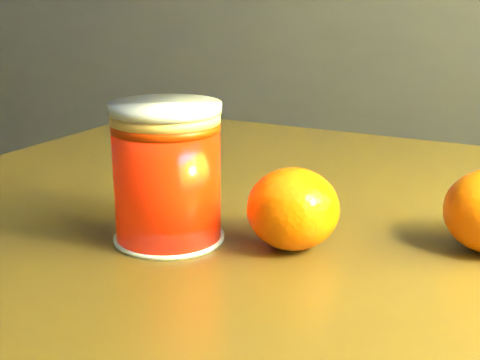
% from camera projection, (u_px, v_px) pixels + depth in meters
% --- Properties ---
extents(kitchen_counter, '(3.15, 0.60, 0.90)m').
position_uv_depth(kitchen_counter, '(191.00, 121.00, 2.16)').
color(kitchen_counter, '#48494D').
rests_on(kitchen_counter, ground).
extents(table, '(0.94, 0.68, 0.69)m').
position_uv_depth(table, '(388.00, 325.00, 0.56)').
color(table, brown).
rests_on(table, ground).
extents(juice_glass, '(0.08, 0.08, 0.10)m').
position_uv_depth(juice_glass, '(167.00, 174.00, 0.50)').
color(juice_glass, '#FF2005').
rests_on(juice_glass, table).
extents(orange_front, '(0.07, 0.07, 0.06)m').
position_uv_depth(orange_front, '(293.00, 209.00, 0.49)').
color(orange_front, '#F26604').
rests_on(orange_front, table).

